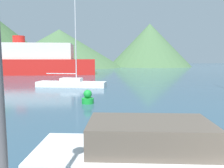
{
  "coord_description": "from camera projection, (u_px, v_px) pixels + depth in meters",
  "views": [
    {
      "loc": [
        -5.72,
        -2.29,
        3.2
      ],
      "look_at": [
        -0.75,
        14.0,
        1.2
      ],
      "focal_mm": 35.0,
      "sensor_mm": 36.0,
      "label": 1
    }
  ],
  "objects": [
    {
      "name": "motorboat_near",
      "position": [
        203.0,
        158.0,
        6.03
      ],
      "size": [
        9.07,
        5.0,
        2.2
      ],
      "rotation": [
        0.0,
        0.0,
        -0.34
      ],
      "color": "white",
      "rests_on": "ground_plane"
    },
    {
      "name": "sailboat_middle",
      "position": [
        72.0,
        83.0,
        24.71
      ],
      "size": [
        7.88,
        4.94,
        11.12
      ],
      "rotation": [
        0.0,
        0.0,
        -0.42
      ],
      "color": "white",
      "rests_on": "ground_plane"
    },
    {
      "name": "ferry_distant",
      "position": [
        20.0,
        61.0,
        45.15
      ],
      "size": [
        32.16,
        15.5,
        7.79
      ],
      "rotation": [
        0.0,
        0.0,
        -0.2
      ],
      "color": "red",
      "rests_on": "ground_plane"
    },
    {
      "name": "buoy_marker",
      "position": [
        88.0,
        98.0,
        15.57
      ],
      "size": [
        0.86,
        0.86,
        0.99
      ],
      "color": "green",
      "rests_on": "ground_plane"
    },
    {
      "name": "hill_east",
      "position": [
        60.0,
        48.0,
        81.97
      ],
      "size": [
        47.26,
        47.26,
        13.98
      ],
      "color": "#476B42",
      "rests_on": "ground_plane"
    },
    {
      "name": "hill_far_east",
      "position": [
        149.0,
        45.0,
        88.14
      ],
      "size": [
        33.04,
        33.04,
        17.08
      ],
      "color": "#476B42",
      "rests_on": "ground_plane"
    }
  ]
}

